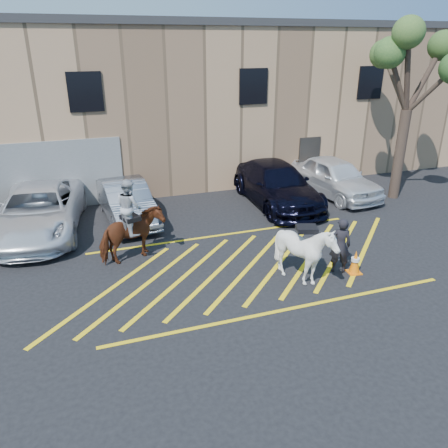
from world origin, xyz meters
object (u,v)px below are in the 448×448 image
object	(u,v)px
car_blue_suv	(276,184)
traffic_cone	(355,262)
car_white_suv	(335,177)
mounted_bay	(131,229)
car_silver_sedan	(126,201)
saddled_white	(305,252)
tree	(414,61)
car_white_pickup	(39,211)
handler	(340,245)

from	to	relation	value
car_blue_suv	traffic_cone	world-z (taller)	car_blue_suv
car_white_suv	mounted_bay	size ratio (longest dim) A/B	1.86
car_silver_sedan	traffic_cone	size ratio (longest dim) A/B	6.26
mounted_bay	saddled_white	bearing A→B (deg)	-33.97
car_white_suv	saddled_white	xyz separation A→B (m)	(-5.04, -6.46, 0.09)
tree	traffic_cone	bearing A→B (deg)	-136.72
car_silver_sedan	tree	distance (m)	12.57
saddled_white	traffic_cone	world-z (taller)	saddled_white
car_white_suv	mounted_bay	bearing A→B (deg)	-165.44
traffic_cone	tree	xyz separation A→B (m)	(5.69, 5.36, 5.33)
car_white_suv	traffic_cone	size ratio (longest dim) A/B	6.73
mounted_bay	traffic_cone	distance (m)	6.82
car_white_pickup	tree	distance (m)	15.43
mounted_bay	traffic_cone	world-z (taller)	mounted_bay
car_blue_suv	car_white_pickup	bearing A→B (deg)	-178.34
car_silver_sedan	mounted_bay	bearing A→B (deg)	-99.45
car_white_suv	handler	world-z (taller)	handler
car_silver_sedan	handler	size ratio (longest dim) A/B	2.69
handler	tree	bearing A→B (deg)	-116.44
car_white_suv	traffic_cone	world-z (taller)	car_white_suv
saddled_white	traffic_cone	xyz separation A→B (m)	(1.70, -0.03, -0.57)
car_blue_suv	traffic_cone	size ratio (longest dim) A/B	7.95
car_white_pickup	handler	size ratio (longest dim) A/B	3.51
car_white_pickup	car_silver_sedan	distance (m)	3.11
car_white_pickup	car_silver_sedan	size ratio (longest dim) A/B	1.31
saddled_white	handler	bearing A→B (deg)	9.55
car_blue_suv	saddled_white	xyz separation A→B (m)	(-2.10, -6.29, 0.09)
handler	mounted_bay	xyz separation A→B (m)	(-5.68, 2.74, 0.22)
car_white_suv	traffic_cone	distance (m)	7.32
mounted_bay	car_white_pickup	bearing A→B (deg)	131.02
car_silver_sedan	car_white_suv	world-z (taller)	car_white_suv
car_white_suv	handler	xyz separation A→B (m)	(-3.75, -6.25, 0.01)
handler	car_blue_suv	bearing A→B (deg)	-74.01
car_silver_sedan	saddled_white	world-z (taller)	saddled_white
car_white_pickup	handler	xyz separation A→B (m)	(8.51, -6.00, 0.02)
tree	car_white_suv	bearing A→B (deg)	154.24
car_white_pickup	saddled_white	world-z (taller)	saddled_white
car_white_suv	tree	world-z (taller)	tree
car_white_suv	car_white_pickup	bearing A→B (deg)	175.36
car_white_pickup	car_white_suv	world-z (taller)	car_white_suv
car_white_pickup	traffic_cone	world-z (taller)	car_white_pickup
car_silver_sedan	traffic_cone	bearing A→B (deg)	-53.00
handler	traffic_cone	size ratio (longest dim) A/B	2.33
car_silver_sedan	tree	size ratio (longest dim) A/B	0.63
car_white_suv	tree	distance (m)	5.51
car_blue_suv	handler	world-z (taller)	handler
car_blue_suv	car_white_suv	size ratio (longest dim) A/B	1.18
car_silver_sedan	saddled_white	size ratio (longest dim) A/B	2.22
car_silver_sedan	traffic_cone	distance (m)	8.71
car_silver_sedan	mounted_bay	world-z (taller)	mounted_bay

